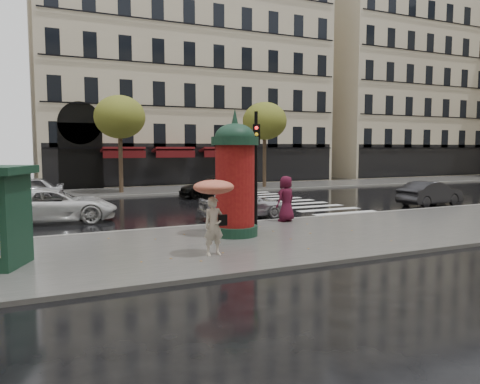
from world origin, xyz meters
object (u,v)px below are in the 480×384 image
woman_umbrella (214,204)px  car_far_silver (22,190)px  car_darkgrey (430,193)px  man_burgundy (286,199)px  car_white (55,206)px  traffic_light (256,157)px  morris_column (235,175)px  car_silver (242,203)px  woman_red (238,210)px  car_black (215,187)px

woman_umbrella → car_far_silver: woman_umbrella is taller
car_darkgrey → car_far_silver: bearing=55.8°
man_burgundy → car_white: (-8.57, 4.60, -0.35)m
traffic_light → car_far_silver: size_ratio=0.98×
woman_umbrella → car_white: (-3.61, 9.01, -0.86)m
man_burgundy → car_far_silver: bearing=-69.9°
morris_column → car_darkgrey: morris_column is taller
man_burgundy → car_white: man_burgundy is taller
car_silver → traffic_light: bearing=166.7°
morris_column → car_silver: size_ratio=1.11×
woman_red → man_burgundy: size_ratio=0.81×
traffic_light → car_silver: size_ratio=1.13×
woman_red → car_silver: bearing=-143.7°
traffic_light → car_far_silver: (-8.13, 12.98, -2.02)m
man_burgundy → woman_umbrella: bearing=23.5°
car_silver → car_white: size_ratio=0.77×
woman_red → car_silver: (1.83, 3.54, -0.21)m
man_burgundy → morris_column: (-3.18, -1.93, 1.14)m
traffic_light → car_white: bearing=143.1°
traffic_light → car_black: bearing=75.6°
car_white → car_black: bearing=-49.5°
car_darkgrey → car_far_silver: (-20.14, 10.35, 0.10)m
car_far_silver → woman_umbrella: bearing=17.3°
man_burgundy → car_far_silver: (-9.80, 12.42, -0.29)m
woman_red → car_far_silver: size_ratio=0.34×
man_burgundy → car_white: bearing=-46.4°
woman_umbrella → car_black: bearing=67.9°
morris_column → traffic_light: bearing=42.1°
woman_red → car_white: woman_red is taller
car_silver → car_white: bearing=75.7°
traffic_light → man_burgundy: bearing=18.7°
car_silver → car_black: bearing=-11.9°
woman_umbrella → car_far_silver: 17.53m
car_white → car_black: (9.84, 6.36, -0.04)m
car_silver → man_burgundy: bearing=-157.3°
woman_umbrella → car_black: woman_umbrella is taller
car_silver → car_black: (2.15, 8.62, -0.00)m
woman_red → car_darkgrey: woman_red is taller
woman_red → car_far_silver: woman_red is taller
woman_umbrella → car_white: size_ratio=0.43×
car_silver → car_far_silver: (-8.93, 10.08, 0.10)m
woman_umbrella → morris_column: morris_column is taller
woman_red → man_burgundy: man_burgundy is taller
car_silver → woman_umbrella: bearing=151.0°
traffic_light → car_darkgrey: traffic_light is taller
morris_column → car_darkgrey: (13.52, 3.99, -1.53)m
car_black → car_far_silver: bearing=-91.0°
car_darkgrey → woman_umbrella: bearing=106.0°
car_white → car_silver: bearing=-98.8°
car_darkgrey → car_black: bearing=38.6°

